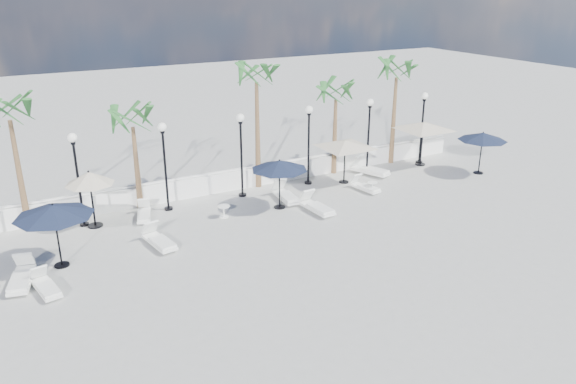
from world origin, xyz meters
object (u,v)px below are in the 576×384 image
lounger_5 (317,206)px  lounger_6 (286,195)px  lounger_3 (159,240)px  lounger_4 (365,186)px  lounger_2 (21,277)px  lounger_0 (46,286)px  lounger_7 (370,169)px  parasol_cream_sq_a (345,141)px  parasol_navy_mid (279,165)px  parasol_navy_right (483,137)px  parasol_navy_left (53,211)px  parasol_cream_sq_b (424,123)px  lounger_1 (144,214)px  parasol_cream_small (89,179)px

lounger_5 → lounger_6: lounger_6 is taller
lounger_3 → lounger_4: 10.29m
lounger_3 → lounger_2: bearing=178.2°
lounger_0 → lounger_7: (15.96, 4.55, 0.06)m
lounger_3 → lounger_6: 6.63m
lounger_0 → parasol_cream_sq_a: 14.83m
parasol_cream_sq_a → lounger_7: bearing=12.5°
parasol_navy_mid → parasol_navy_right: parasol_navy_mid is taller
parasol_navy_left → parasol_navy_right: 20.30m
lounger_7 → parasol_cream_sq_b: parasol_cream_sq_b is taller
lounger_2 → lounger_4: 15.08m
lounger_1 → lounger_6: 6.25m
lounger_4 → lounger_1: bearing=161.6°
lounger_1 → lounger_4: same height
lounger_5 → lounger_7: 5.78m
parasol_navy_right → lounger_5: bearing=-177.6°
parasol_navy_mid → parasol_navy_right: (11.17, -0.74, -0.00)m
lounger_7 → parasol_cream_sq_b: (3.35, -0.02, 2.05)m
parasol_cream_sq_b → lounger_2: bearing=-169.7°
lounger_3 → lounger_6: bearing=7.1°
lounger_4 → lounger_6: lounger_6 is taller
lounger_1 → lounger_7: bearing=16.9°
lounger_2 → parasol_navy_left: bearing=41.9°
lounger_0 → parasol_navy_mid: size_ratio=0.70×
parasol_navy_left → lounger_2: bearing=-151.8°
lounger_1 → lounger_2: size_ratio=0.84×
lounger_3 → parasol_cream_small: bearing=111.1°
lounger_5 → parasol_cream_sq_a: 4.44m
lounger_5 → parasol_navy_right: (9.99, 0.42, 1.69)m
lounger_1 → lounger_7: lounger_7 is taller
lounger_2 → lounger_3: 4.79m
parasol_cream_sq_b → parasol_navy_mid: bearing=-169.3°
lounger_5 → parasol_cream_sq_b: size_ratio=0.40×
lounger_6 → parasol_navy_right: bearing=-2.6°
lounger_2 → parasol_cream_sq_a: bearing=26.1°
lounger_4 → parasol_navy_right: 6.90m
lounger_2 → lounger_3: size_ratio=1.05×
parasol_navy_mid → lounger_5: bearing=-44.3°
lounger_4 → lounger_5: lounger_5 is taller
lounger_3 → lounger_5: (6.88, 0.04, 0.01)m
parasol_cream_sq_a → parasol_navy_right: bearing=-17.3°
parasol_navy_right → lounger_1: bearing=171.8°
parasol_cream_sq_a → lounger_2: bearing=-167.7°
lounger_2 → parasol_cream_sq_b: bearing=24.0°
lounger_6 → parasol_navy_mid: 1.94m
lounger_6 → parasol_cream_sq_a: (3.63, 0.73, 1.86)m
lounger_5 → parasol_cream_sq_a: size_ratio=0.43×
parasol_cream_sq_a → lounger_1: bearing=178.5°
lounger_4 → parasol_navy_mid: (-4.53, 0.03, 1.73)m
lounger_7 → parasol_cream_sq_a: parasol_cream_sq_a is taller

